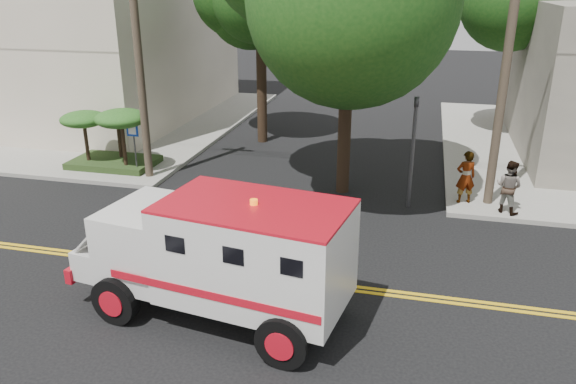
# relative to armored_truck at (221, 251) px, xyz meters

# --- Properties ---
(ground) EXTENTS (100.00, 100.00, 0.00)m
(ground) POSITION_rel_armored_truck_xyz_m (-0.13, 1.81, -1.58)
(ground) COLOR black
(ground) RESTS_ON ground
(sidewalk_nw) EXTENTS (17.00, 17.00, 0.15)m
(sidewalk_nw) POSITION_rel_armored_truck_xyz_m (-13.63, 15.31, -1.50)
(sidewalk_nw) COLOR gray
(sidewalk_nw) RESTS_ON ground
(building_left) EXTENTS (16.00, 14.00, 10.00)m
(building_left) POSITION_rel_armored_truck_xyz_m (-15.63, 16.81, 3.57)
(building_left) COLOR #BEB29C
(building_left) RESTS_ON sidewalk_nw
(utility_pole_left) EXTENTS (0.28, 0.28, 9.00)m
(utility_pole_left) POSITION_rel_armored_truck_xyz_m (-5.73, 7.81, 2.92)
(utility_pole_left) COLOR #382D23
(utility_pole_left) RESTS_ON ground
(utility_pole_right) EXTENTS (0.28, 0.28, 9.00)m
(utility_pole_right) POSITION_rel_armored_truck_xyz_m (6.17, 8.01, 2.92)
(utility_pole_right) COLOR #382D23
(utility_pole_right) RESTS_ON ground
(tree_left) EXTENTS (4.48, 4.20, 7.70)m
(tree_left) POSITION_rel_armored_truck_xyz_m (-2.81, 13.60, 4.15)
(tree_left) COLOR black
(tree_left) RESTS_ON ground
(tree_right) EXTENTS (4.80, 4.50, 8.20)m
(tree_right) POSITION_rel_armored_truck_xyz_m (8.71, 17.58, 4.52)
(tree_right) COLOR black
(tree_right) RESTS_ON ground
(traffic_signal) EXTENTS (0.15, 0.18, 3.60)m
(traffic_signal) POSITION_rel_armored_truck_xyz_m (3.67, 7.41, 0.65)
(traffic_signal) COLOR #3F3F42
(traffic_signal) RESTS_ON ground
(accessibility_sign) EXTENTS (0.45, 0.10, 2.02)m
(accessibility_sign) POSITION_rel_armored_truck_xyz_m (-6.33, 7.98, -0.21)
(accessibility_sign) COLOR #3F3F42
(accessibility_sign) RESTS_ON ground
(palm_planter) EXTENTS (3.52, 2.63, 2.36)m
(palm_planter) POSITION_rel_armored_truck_xyz_m (-7.57, 8.43, 0.07)
(palm_planter) COLOR #1E3314
(palm_planter) RESTS_ON sidewalk_nw
(armored_truck) EXTENTS (6.34, 3.18, 2.77)m
(armored_truck) POSITION_rel_armored_truck_xyz_m (0.00, 0.00, 0.00)
(armored_truck) COLOR silver
(armored_truck) RESTS_ON ground
(pedestrian_a) EXTENTS (0.73, 0.59, 1.74)m
(pedestrian_a) POSITION_rel_armored_truck_xyz_m (5.39, 7.83, -0.56)
(pedestrian_a) COLOR gray
(pedestrian_a) RESTS_ON sidewalk_ne
(pedestrian_b) EXTENTS (1.03, 0.97, 1.67)m
(pedestrian_b) POSITION_rel_armored_truck_xyz_m (6.64, 7.31, -0.59)
(pedestrian_b) COLOR gray
(pedestrian_b) RESTS_ON sidewalk_ne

